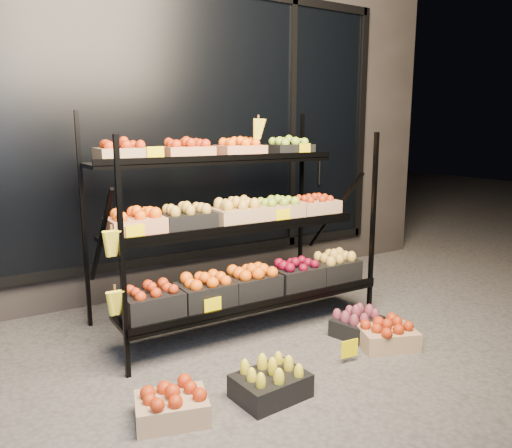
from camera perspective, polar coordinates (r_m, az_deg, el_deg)
ground at (r=3.61m, az=2.73°, el=-14.18°), size 24.00×24.00×0.00m
building at (r=5.60m, az=-12.58°, el=12.90°), size 6.00×2.08×3.50m
display_rack at (r=3.85m, az=-2.36°, el=-0.25°), size 2.18×1.02×1.72m
tag_floor_a at (r=3.14m, az=2.24°, el=-17.08°), size 0.13×0.01×0.12m
tag_floor_b at (r=3.47m, az=10.61°, el=-14.41°), size 0.13×0.01×0.12m
floor_crate_left at (r=2.85m, az=-9.64°, el=-19.65°), size 0.44×0.37×0.19m
floor_crate_midleft at (r=3.01m, az=1.67°, el=-17.57°), size 0.43×0.33×0.20m
floor_crate_midright at (r=3.74m, az=14.79°, el=-12.08°), size 0.46×0.41×0.20m
floor_crate_right at (r=3.91m, az=11.47°, el=-10.99°), size 0.42×0.36×0.19m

